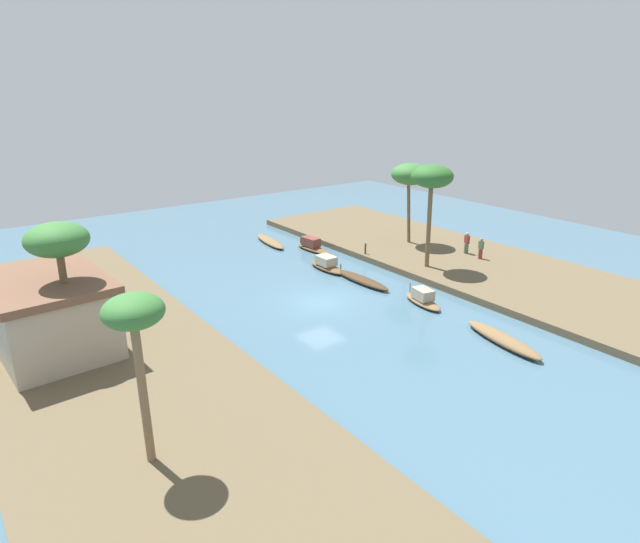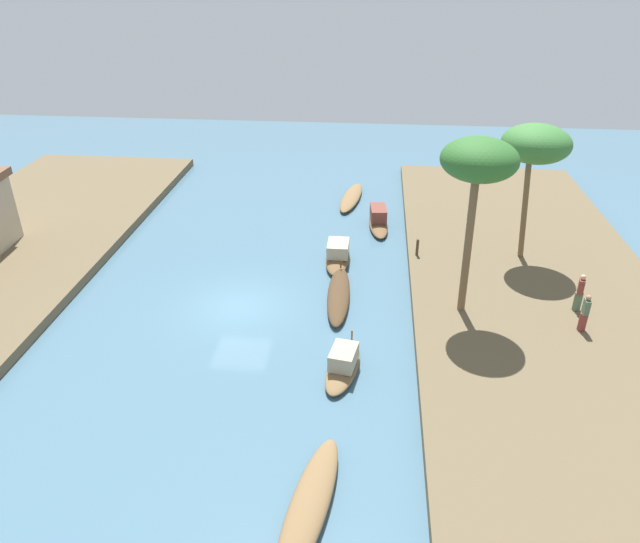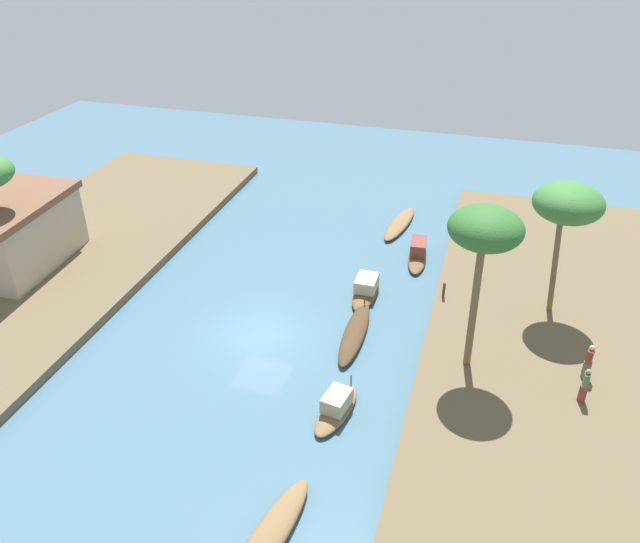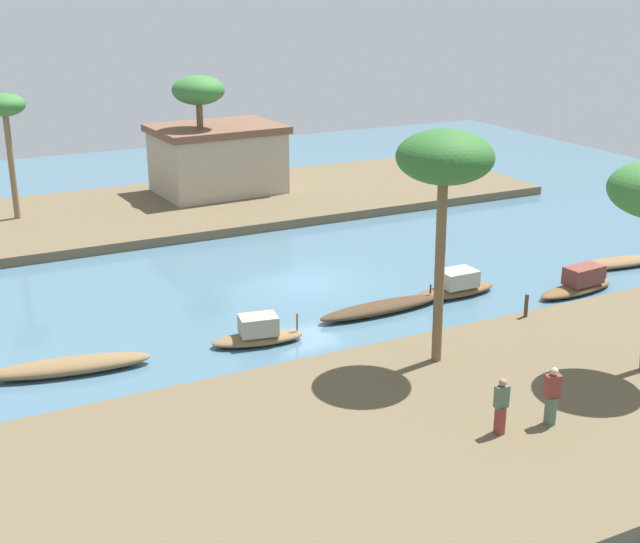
{
  "view_description": "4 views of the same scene",
  "coord_description": "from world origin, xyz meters",
  "px_view_note": "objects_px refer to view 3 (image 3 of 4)",
  "views": [
    {
      "loc": [
        -25.77,
        18.95,
        13.06
      ],
      "look_at": [
        2.96,
        -2.14,
        0.75
      ],
      "focal_mm": 30.75,
      "sensor_mm": 36.0,
      "label": 1
    },
    {
      "loc": [
        -21.55,
        -5.67,
        13.7
      ],
      "look_at": [
        2.58,
        -3.36,
        0.57
      ],
      "focal_mm": 33.02,
      "sensor_mm": 36.0,
      "label": 2
    },
    {
      "loc": [
        -22.19,
        -9.49,
        17.73
      ],
      "look_at": [
        4.51,
        -1.64,
        1.18
      ],
      "focal_mm": 35.13,
      "sensor_mm": 36.0,
      "label": 3
    },
    {
      "loc": [
        -14.46,
        -29.91,
        11.91
      ],
      "look_at": [
        0.1,
        -1.27,
        0.88
      ],
      "focal_mm": 47.78,
      "sensor_mm": 36.0,
      "label": 4
    }
  ],
  "objects_px": {
    "sampan_foreground": "(418,253)",
    "person_by_mooring": "(588,363)",
    "person_on_near_bank": "(584,387)",
    "sampan_midstream": "(400,224)",
    "sampan_with_red_awning": "(268,539)",
    "riverside_building": "(10,232)",
    "mooring_post": "(444,290)",
    "palm_tree_left_far": "(568,204)",
    "sampan_downstream_large": "(366,289)",
    "sampan_with_tall_canopy": "(355,333)",
    "sampan_open_hull": "(337,407)",
    "palm_tree_left_near": "(485,232)"
  },
  "relations": [
    {
      "from": "riverside_building",
      "to": "person_by_mooring",
      "type": "bearing_deg",
      "value": -96.0
    },
    {
      "from": "sampan_with_tall_canopy",
      "to": "sampan_midstream",
      "type": "bearing_deg",
      "value": -1.24
    },
    {
      "from": "sampan_downstream_large",
      "to": "mooring_post",
      "type": "bearing_deg",
      "value": -86.5
    },
    {
      "from": "sampan_with_red_awning",
      "to": "sampan_downstream_large",
      "type": "bearing_deg",
      "value": 10.4
    },
    {
      "from": "sampan_midstream",
      "to": "person_on_near_bank",
      "type": "bearing_deg",
      "value": -137.51
    },
    {
      "from": "person_on_near_bank",
      "to": "person_by_mooring",
      "type": "distance_m",
      "value": 1.55
    },
    {
      "from": "riverside_building",
      "to": "sampan_foreground",
      "type": "bearing_deg",
      "value": -73.69
    },
    {
      "from": "sampan_midstream",
      "to": "sampan_open_hull",
      "type": "height_order",
      "value": "sampan_open_hull"
    },
    {
      "from": "sampan_downstream_large",
      "to": "mooring_post",
      "type": "relative_size",
      "value": 4.29
    },
    {
      "from": "person_by_mooring",
      "to": "palm_tree_left_near",
      "type": "height_order",
      "value": "palm_tree_left_near"
    },
    {
      "from": "sampan_with_red_awning",
      "to": "riverside_building",
      "type": "xyz_separation_m",
      "value": [
        12.31,
        19.32,
        2.12
      ]
    },
    {
      "from": "sampan_with_tall_canopy",
      "to": "person_on_near_bank",
      "type": "bearing_deg",
      "value": -103.9
    },
    {
      "from": "sampan_with_tall_canopy",
      "to": "palm_tree_left_far",
      "type": "bearing_deg",
      "value": -64.93
    },
    {
      "from": "sampan_open_hull",
      "to": "sampan_downstream_large",
      "type": "distance_m",
      "value": 8.91
    },
    {
      "from": "sampan_with_tall_canopy",
      "to": "mooring_post",
      "type": "bearing_deg",
      "value": -44.56
    },
    {
      "from": "mooring_post",
      "to": "riverside_building",
      "type": "xyz_separation_m",
      "value": [
        -3.08,
        23.0,
        1.48
      ]
    },
    {
      "from": "person_on_near_bank",
      "to": "mooring_post",
      "type": "xyz_separation_m",
      "value": [
        6.07,
        6.2,
        -0.28
      ]
    },
    {
      "from": "sampan_foreground",
      "to": "sampan_with_red_awning",
      "type": "relative_size",
      "value": 0.74
    },
    {
      "from": "sampan_midstream",
      "to": "person_on_near_bank",
      "type": "relative_size",
      "value": 3.23
    },
    {
      "from": "person_on_near_bank",
      "to": "person_by_mooring",
      "type": "bearing_deg",
      "value": -5.42
    },
    {
      "from": "palm_tree_left_near",
      "to": "palm_tree_left_far",
      "type": "height_order",
      "value": "palm_tree_left_near"
    },
    {
      "from": "sampan_with_red_awning",
      "to": "palm_tree_left_far",
      "type": "bearing_deg",
      "value": -19.16
    },
    {
      "from": "sampan_downstream_large",
      "to": "riverside_building",
      "type": "bearing_deg",
      "value": 98.82
    },
    {
      "from": "sampan_open_hull",
      "to": "sampan_foreground",
      "type": "distance_m",
      "value": 13.51
    },
    {
      "from": "sampan_with_red_awning",
      "to": "riverside_building",
      "type": "distance_m",
      "value": 23.0
    },
    {
      "from": "sampan_with_tall_canopy",
      "to": "person_by_mooring",
      "type": "bearing_deg",
      "value": -95.11
    },
    {
      "from": "sampan_with_red_awning",
      "to": "palm_tree_left_far",
      "type": "xyz_separation_m",
      "value": [
        15.77,
        -8.61,
        5.83
      ]
    },
    {
      "from": "sampan_open_hull",
      "to": "riverside_building",
      "type": "distance_m",
      "value": 20.86
    },
    {
      "from": "sampan_midstream",
      "to": "sampan_foreground",
      "type": "xyz_separation_m",
      "value": [
        -3.84,
        -1.72,
        0.2
      ]
    },
    {
      "from": "sampan_open_hull",
      "to": "mooring_post",
      "type": "relative_size",
      "value": 3.97
    },
    {
      "from": "sampan_with_red_awning",
      "to": "palm_tree_left_far",
      "type": "height_order",
      "value": "palm_tree_left_far"
    },
    {
      "from": "sampan_midstream",
      "to": "palm_tree_left_near",
      "type": "xyz_separation_m",
      "value": [
        -13.15,
        -5.22,
        6.64
      ]
    },
    {
      "from": "person_on_near_bank",
      "to": "sampan_downstream_large",
      "type": "bearing_deg",
      "value": 63.06
    },
    {
      "from": "palm_tree_left_near",
      "to": "riverside_building",
      "type": "bearing_deg",
      "value": 85.66
    },
    {
      "from": "sampan_foreground",
      "to": "person_by_mooring",
      "type": "relative_size",
      "value": 2.32
    },
    {
      "from": "sampan_midstream",
      "to": "mooring_post",
      "type": "height_order",
      "value": "mooring_post"
    },
    {
      "from": "mooring_post",
      "to": "palm_tree_left_near",
      "type": "distance_m",
      "value": 7.9
    },
    {
      "from": "sampan_downstream_large",
      "to": "sampan_foreground",
      "type": "distance_m",
      "value": 5.0
    },
    {
      "from": "sampan_downstream_large",
      "to": "sampan_with_red_awning",
      "type": "xyz_separation_m",
      "value": [
        -15.17,
        -0.25,
        -0.14
      ]
    },
    {
      "from": "sampan_midstream",
      "to": "sampan_with_red_awning",
      "type": "relative_size",
      "value": 0.97
    },
    {
      "from": "sampan_foreground",
      "to": "palm_tree_left_far",
      "type": "xyz_separation_m",
      "value": [
        -3.99,
        -6.87,
        5.68
      ]
    },
    {
      "from": "sampan_midstream",
      "to": "palm_tree_left_near",
      "type": "bearing_deg",
      "value": -150.52
    },
    {
      "from": "sampan_with_tall_canopy",
      "to": "palm_tree_left_far",
      "type": "xyz_separation_m",
      "value": [
        4.26,
        -8.57,
        5.86
      ]
    },
    {
      "from": "sampan_foreground",
      "to": "palm_tree_left_near",
      "type": "distance_m",
      "value": 11.85
    },
    {
      "from": "palm_tree_left_far",
      "to": "sampan_downstream_large",
      "type": "bearing_deg",
      "value": 93.9
    },
    {
      "from": "sampan_foreground",
      "to": "riverside_building",
      "type": "height_order",
      "value": "riverside_building"
    },
    {
      "from": "palm_tree_left_near",
      "to": "riverside_building",
      "type": "relative_size",
      "value": 1.01
    },
    {
      "from": "sampan_open_hull",
      "to": "sampan_with_tall_canopy",
      "type": "relative_size",
      "value": 0.65
    },
    {
      "from": "sampan_with_red_awning",
      "to": "sampan_foreground",
      "type": "bearing_deg",
      "value": 4.45
    },
    {
      "from": "sampan_midstream",
      "to": "sampan_foreground",
      "type": "height_order",
      "value": "sampan_foreground"
    }
  ]
}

